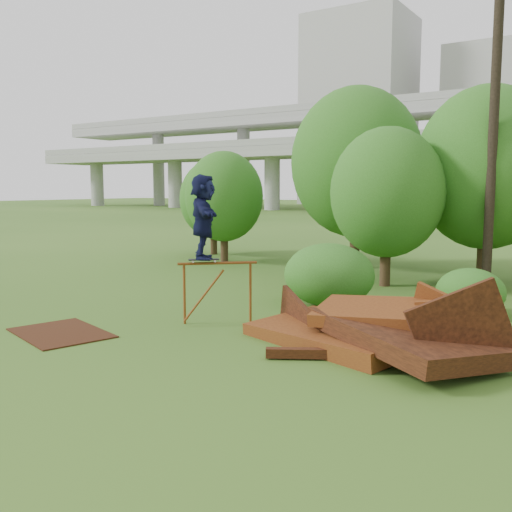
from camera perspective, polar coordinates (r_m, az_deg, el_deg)
The scene contains 16 objects.
ground at distance 11.41m, azimuth -2.16°, elevation -9.28°, with size 240.00×240.00×0.00m, color #2D5116.
scrap_pile at distance 11.50m, azimuth 11.58°, elevation -7.36°, with size 5.52×3.64×2.01m.
grind_rail at distance 13.40m, azimuth -3.86°, elevation -2.44°, with size 1.40×1.31×1.45m.
skateboard at distance 13.30m, azimuth -5.25°, elevation -0.36°, with size 0.65×0.62×0.07m.
skater at distance 13.21m, azimuth -5.30°, elevation 3.92°, with size 1.82×0.58×1.96m, color #101338.
flat_plate at distance 13.27m, azimuth -18.93°, elevation -7.29°, with size 2.27×1.62×0.03m, color #34180B.
tree_0 at distance 24.41m, azimuth -3.22°, elevation 5.95°, with size 3.34×3.34×4.72m.
tree_1 at distance 22.81m, azimuth 10.01°, elevation 9.19°, with size 5.08×5.08×7.07m.
tree_2 at distance 18.73m, azimuth 12.97°, elevation 6.19°, with size 3.62×3.62×5.10m.
tree_3 at distance 20.55m, azimuth 22.09°, elevation 8.17°, with size 4.71×4.71×6.53m.
tree_6 at distance 27.15m, azimuth -4.28°, elevation 5.70°, with size 3.21×3.21×4.48m.
shrub_left at distance 15.38m, azimuth 7.32°, elevation -1.88°, with size 2.45×2.26×1.70m, color #204A13.
shrub_right at distance 15.13m, azimuth 20.64°, elevation -3.39°, with size 1.68×1.54×1.19m, color #204A13.
utility_pole at distance 18.35m, azimuth 22.65°, elevation 11.69°, with size 1.40×0.28×9.62m.
building_left at distance 113.91m, azimuth 10.29°, elevation 13.99°, with size 18.00×16.00×35.00m, color #9E9E99.
building_right at distance 113.68m, azimuth 22.17°, elevation 11.84°, with size 14.00×14.00×28.00m, color #9E9E99.
Camera 1 is at (6.35, -8.94, 3.17)m, focal length 40.00 mm.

